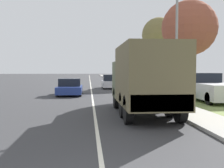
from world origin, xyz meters
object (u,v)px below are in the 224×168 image
object	(u,v)px
military_truck	(144,78)
lamp_post	(173,26)
pickup_truck	(209,88)
car_second_ahead	(110,82)
car_nearest_ahead	(70,88)

from	to	relation	value
military_truck	lamp_post	bearing A→B (deg)	54.18
military_truck	pickup_truck	xyz separation A→B (m)	(5.34, 5.12, -0.84)
car_second_ahead	lamp_post	distance (m)	15.72
car_nearest_ahead	car_second_ahead	distance (m)	8.78
military_truck	pickup_truck	distance (m)	7.44
military_truck	lamp_post	xyz separation A→B (m)	(2.29, 3.18, 2.83)
military_truck	car_nearest_ahead	world-z (taller)	military_truck
car_second_ahead	lamp_post	size ratio (longest dim) A/B	0.54
car_nearest_ahead	lamp_post	world-z (taller)	lamp_post
car_second_ahead	lamp_post	bearing A→B (deg)	-80.88
lamp_post	military_truck	bearing A→B (deg)	-125.82
car_nearest_ahead	lamp_post	distance (m)	10.36
pickup_truck	lamp_post	bearing A→B (deg)	-147.52
car_second_ahead	lamp_post	world-z (taller)	lamp_post
lamp_post	car_nearest_ahead	bearing A→B (deg)	131.44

